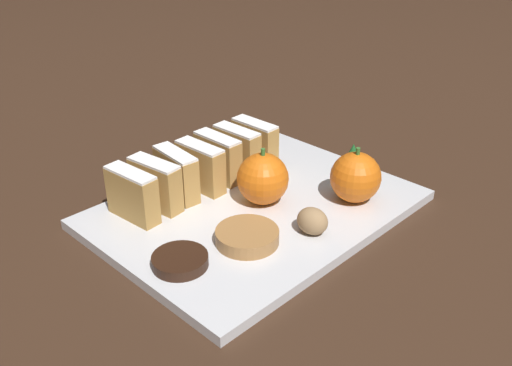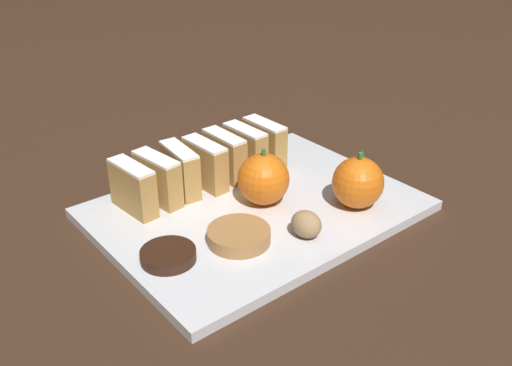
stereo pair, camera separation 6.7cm
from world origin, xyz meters
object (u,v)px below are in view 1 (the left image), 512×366
Objects in this scene: chocolate_cookie at (180,261)px; walnut at (311,222)px; orange_near at (356,177)px; orange_far at (265,180)px.

walnut is at bearing 67.92° from chocolate_cookie.
orange_far reaches higher than orange_near.
orange_near is at bearing 96.36° from walnut.
orange_far is at bearing 170.81° from walnut.
walnut is (0.01, -0.10, -0.02)m from orange_near.
chocolate_cookie is at bearing -101.10° from orange_near.
walnut is 0.15m from chocolate_cookie.
chocolate_cookie is at bearing -80.11° from orange_far.
chocolate_cookie is (0.03, -0.15, -0.03)m from orange_far.
orange_far is 0.16m from chocolate_cookie.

